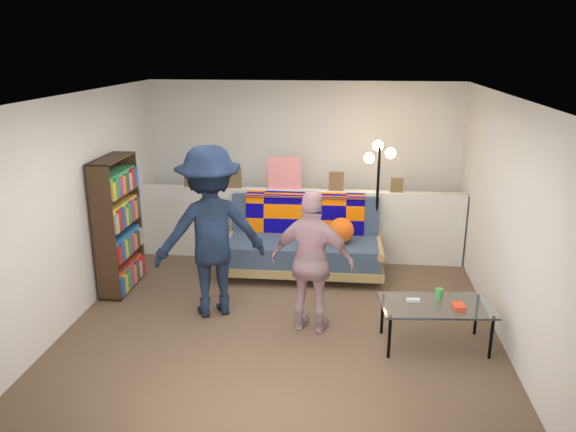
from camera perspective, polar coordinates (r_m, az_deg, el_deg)
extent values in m
plane|color=brown|center=(6.29, -0.40, -10.26)|extent=(5.00, 5.00, 0.00)
cube|color=silver|center=(8.25, 1.60, 5.26)|extent=(4.50, 0.10, 2.40)
cube|color=silver|center=(6.49, -20.58, 0.87)|extent=(0.10, 5.00, 2.40)
cube|color=silver|center=(6.02, 21.37, -0.43)|extent=(0.10, 5.00, 2.40)
cube|color=white|center=(5.61, -0.46, 12.08)|extent=(4.50, 5.00, 0.10)
cube|color=silver|center=(7.76, 1.13, -0.87)|extent=(4.45, 0.15, 1.00)
cube|color=brown|center=(7.84, -9.86, 3.71)|extent=(0.18, 0.02, 0.22)
cube|color=brown|center=(7.69, -5.56, 3.86)|extent=(0.22, 0.02, 0.28)
cube|color=silver|center=(7.57, -0.37, 4.37)|extent=(0.45, 0.02, 0.45)
cube|color=brown|center=(7.54, 4.94, 3.52)|extent=(0.20, 0.02, 0.26)
cube|color=brown|center=(7.57, 11.00, 3.09)|extent=(0.16, 0.02, 0.20)
cube|color=#A58750|center=(7.34, 1.51, -4.75)|extent=(2.06, 0.94, 0.11)
cube|color=#34465E|center=(7.22, 1.49, -3.55)|extent=(1.95, 0.78, 0.26)
cube|color=#34465E|center=(7.50, 1.74, -0.14)|extent=(1.95, 0.27, 0.61)
cylinder|color=#A58750|center=(7.37, -6.05, -2.49)|extent=(0.11, 0.92, 0.10)
cylinder|color=#A58750|center=(7.24, 9.24, -2.98)|extent=(0.11, 0.92, 0.10)
cube|color=#09057E|center=(7.42, 1.69, -0.34)|extent=(1.57, 0.13, 0.56)
cube|color=#09057E|center=(7.47, 1.79, 2.20)|extent=(1.57, 0.29, 0.03)
sphere|color=#E54F14|center=(7.11, 5.42, -1.47)|extent=(0.32, 0.32, 0.32)
cube|color=#311D10|center=(7.08, -17.89, -0.82)|extent=(0.02, 0.81, 1.63)
cube|color=#311D10|center=(6.68, -18.24, -1.90)|extent=(0.27, 0.02, 1.63)
cube|color=#311D10|center=(7.38, -15.76, 0.09)|extent=(0.27, 0.02, 1.63)
cube|color=#311D10|center=(6.83, -17.52, 5.59)|extent=(0.27, 0.81, 0.02)
cube|color=#311D10|center=(7.30, -16.40, -6.81)|extent=(0.27, 0.81, 0.04)
cube|color=#311D10|center=(7.15, -16.68, -3.76)|extent=(0.27, 0.78, 0.02)
cube|color=#311D10|center=(7.03, -16.94, -0.86)|extent=(0.27, 0.78, 0.02)
cube|color=#311D10|center=(6.93, -17.21, 2.14)|extent=(0.27, 0.78, 0.02)
cube|color=#C93E28|center=(7.23, -16.38, -5.64)|extent=(0.20, 0.76, 0.27)
cube|color=#286DB0|center=(7.09, -16.64, -2.67)|extent=(0.20, 0.76, 0.25)
cube|color=yellow|center=(6.98, -16.91, 0.27)|extent=(0.20, 0.76, 0.27)
cube|color=#369654|center=(6.88, -17.18, 3.30)|extent=(0.20, 0.76, 0.25)
cylinder|color=black|center=(5.55, 10.26, -12.05)|extent=(0.04, 0.04, 0.43)
cylinder|color=black|center=(5.78, 19.95, -11.60)|extent=(0.04, 0.04, 0.43)
cylinder|color=black|center=(5.96, 9.56, -9.85)|extent=(0.04, 0.04, 0.43)
cylinder|color=black|center=(6.18, 18.57, -9.54)|extent=(0.04, 0.04, 0.43)
cube|color=silver|center=(5.75, 14.83, -8.77)|extent=(1.12, 0.69, 0.02)
cube|color=silver|center=(5.73, 12.62, -8.35)|extent=(0.13, 0.07, 0.03)
cube|color=#F04C2A|center=(5.71, 16.95, -8.78)|extent=(0.12, 0.16, 0.04)
cylinder|color=green|center=(5.84, 15.10, -7.64)|extent=(0.08, 0.08, 0.11)
cylinder|color=black|center=(7.67, 8.73, -5.14)|extent=(0.29, 0.29, 0.03)
cylinder|color=black|center=(7.40, 9.01, 0.65)|extent=(0.04, 0.04, 1.64)
sphere|color=#FFC672|center=(7.25, 8.26, 5.85)|extent=(0.14, 0.14, 0.14)
sphere|color=#FFC672|center=(7.25, 10.37, 6.30)|extent=(0.14, 0.14, 0.14)
sphere|color=#FFC672|center=(7.33, 9.14, 7.09)|extent=(0.14, 0.14, 0.14)
imported|color=black|center=(6.12, -7.88, -1.63)|extent=(1.40, 1.14, 1.89)
imported|color=pink|center=(5.75, 2.52, -4.73)|extent=(0.94, 0.54, 1.51)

